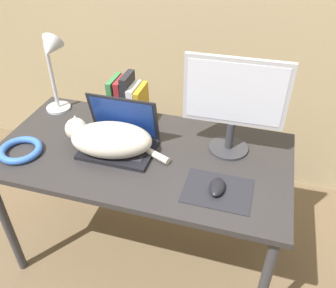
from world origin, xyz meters
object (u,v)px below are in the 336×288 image
(computer_mouse, at_px, (217,187))
(book_row, at_px, (128,100))
(desk_lamp, at_px, (51,62))
(cat, at_px, (109,139))
(cable_coil, at_px, (20,150))
(laptop, at_px, (120,139))
(external_monitor, at_px, (234,101))

(computer_mouse, height_order, book_row, book_row)
(desk_lamp, bearing_deg, cat, -32.31)
(computer_mouse, relative_size, cable_coil, 0.55)
(cat, relative_size, computer_mouse, 4.52)
(laptop, bearing_deg, book_row, 101.59)
(laptop, xyz_separation_m, desk_lamp, (-0.43, 0.20, 0.25))
(external_monitor, height_order, desk_lamp, external_monitor)
(laptop, relative_size, cable_coil, 1.68)
(computer_mouse, distance_m, cable_coil, 0.91)
(laptop, relative_size, computer_mouse, 3.03)
(external_monitor, height_order, computer_mouse, external_monitor)
(cable_coil, bearing_deg, cat, 16.96)
(desk_lamp, relative_size, cable_coil, 2.22)
(laptop, height_order, book_row, book_row)
(external_monitor, distance_m, desk_lamp, 0.92)
(book_row, height_order, cable_coil, book_row)
(cat, bearing_deg, computer_mouse, -12.26)
(cat, xyz_separation_m, book_row, (-0.02, 0.30, 0.03))
(cat, xyz_separation_m, desk_lamp, (-0.40, 0.25, 0.22))
(laptop, relative_size, external_monitor, 0.74)
(desk_lamp, height_order, cable_coil, desk_lamp)
(laptop, height_order, cat, laptop)
(cable_coil, bearing_deg, external_monitor, 18.10)
(cat, distance_m, computer_mouse, 0.53)
(external_monitor, xyz_separation_m, desk_lamp, (-0.92, 0.07, 0.04))
(laptop, distance_m, external_monitor, 0.55)
(external_monitor, height_order, cable_coil, external_monitor)
(cat, bearing_deg, desk_lamp, 147.69)
(laptop, relative_size, cat, 0.67)
(cat, bearing_deg, laptop, 57.27)
(laptop, xyz_separation_m, computer_mouse, (0.49, -0.16, -0.03))
(computer_mouse, distance_m, book_row, 0.68)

